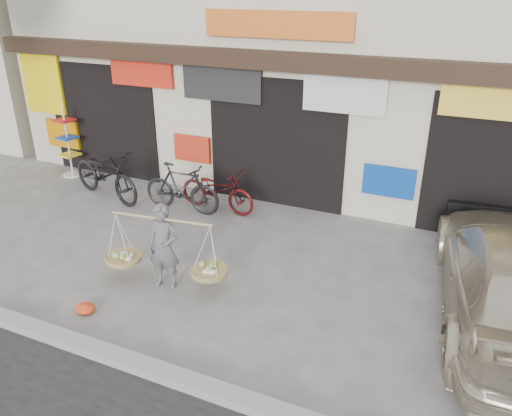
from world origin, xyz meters
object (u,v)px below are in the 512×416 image
at_px(bike_1, 182,188).
at_px(bike_2, 217,190).
at_px(display_rack, 69,149).
at_px(bike_0, 106,174).
at_px(street_vendor, 164,251).

relative_size(bike_1, bike_2, 0.99).
height_order(bike_1, bike_2, bike_1).
bearing_deg(bike_1, display_rack, 77.77).
bearing_deg(bike_2, display_rack, 89.82).
distance_m(bike_1, display_rack, 3.72).
relative_size(bike_0, bike_2, 1.24).
xyz_separation_m(bike_1, display_rack, (-3.65, 0.70, 0.18)).
bearing_deg(street_vendor, display_rack, 138.76).
bearing_deg(display_rack, bike_0, -24.07).
xyz_separation_m(bike_2, display_rack, (-4.31, 0.36, 0.24)).
xyz_separation_m(street_vendor, bike_0, (-3.18, 2.48, -0.07)).
relative_size(bike_1, display_rack, 1.00).
height_order(bike_0, bike_1, bike_0).
bearing_deg(bike_0, bike_2, -64.75).
bearing_deg(bike_2, bike_0, 104.01).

